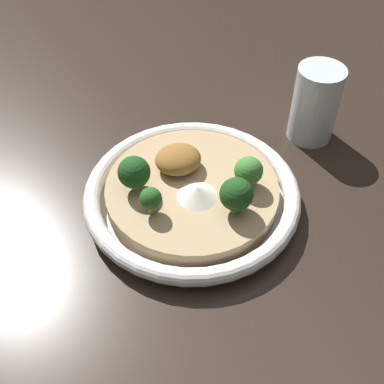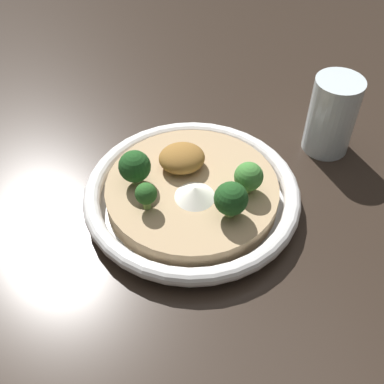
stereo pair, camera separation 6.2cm
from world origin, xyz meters
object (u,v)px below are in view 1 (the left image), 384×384
broccoli_back (236,195)px  broccoli_back_right (151,199)px  broccoli_front_right (134,173)px  risotto_bowl (192,194)px  drinking_glass (315,104)px  broccoli_back_left (249,171)px

broccoli_back → broccoli_back_right: (0.10, -0.03, -0.00)m
broccoli_front_right → broccoli_back_right: 0.05m
broccoli_front_right → risotto_bowl: bearing=166.4°
broccoli_back → drinking_glass: size_ratio=0.43×
broccoli_back_right → broccoli_back: bearing=163.1°
broccoli_front_right → broccoli_back_left: bearing=164.1°
broccoli_back_left → broccoli_back_right: bearing=2.6°
broccoli_back_right → drinking_glass: bearing=-158.6°
broccoli_back_right → broccoli_back_left: size_ratio=0.87×
broccoli_front_right → drinking_glass: size_ratio=0.43×
broccoli_back → broccoli_back_left: (-0.03, -0.03, -0.00)m
broccoli_back_left → drinking_glass: size_ratio=0.38×
broccoli_back_right → broccoli_front_right: bearing=-78.6°
risotto_bowl → broccoli_back: broccoli_back is taller
broccoli_back → drinking_glass: 0.23m
broccoli_front_right → drinking_glass: (-0.28, -0.06, -0.01)m
broccoli_back → drinking_glass: bearing=-142.5°
broccoli_back_right → broccoli_back_left: (-0.13, -0.01, 0.00)m
broccoli_back → broccoli_back_right: 0.10m
broccoli_back_right → broccoli_back_left: 0.13m
broccoli_back → broccoli_front_right: bearing=-35.0°
broccoli_back → broccoli_back_left: size_ratio=1.12×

